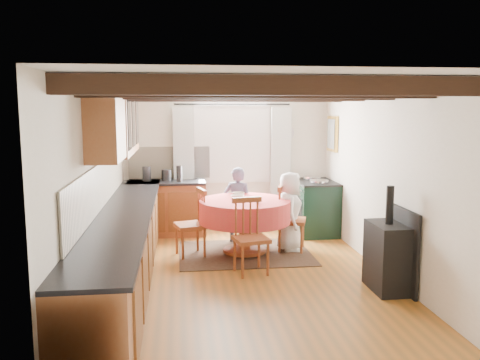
{
  "coord_description": "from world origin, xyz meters",
  "views": [
    {
      "loc": [
        -0.83,
        -5.98,
        2.13
      ],
      "look_at": [
        0.0,
        0.8,
        1.15
      ],
      "focal_mm": 37.46,
      "sensor_mm": 36.0,
      "label": 1
    }
  ],
  "objects": [
    {
      "name": "curtain_rod",
      "position": [
        0.1,
        2.65,
        2.2
      ],
      "size": [
        2.0,
        0.03,
        0.03
      ],
      "primitive_type": "cylinder",
      "rotation": [
        0.0,
        1.57,
        0.0
      ],
      "color": "black",
      "rests_on": "wall_back"
    },
    {
      "name": "bowl_b",
      "position": [
        0.06,
        1.47,
        0.83
      ],
      "size": [
        0.2,
        0.2,
        0.06
      ],
      "primitive_type": "imported",
      "rotation": [
        0.0,
        0.0,
        3.19
      ],
      "color": "silver",
      "rests_on": "dining_table"
    },
    {
      "name": "wall_back",
      "position": [
        0.0,
        2.75,
        1.2
      ],
      "size": [
        3.6,
        0.0,
        2.4
      ],
      "primitive_type": "cube",
      "color": "silver",
      "rests_on": "ground"
    },
    {
      "name": "curtain_left",
      "position": [
        -0.75,
        2.65,
        1.1
      ],
      "size": [
        0.35,
        0.1,
        2.1
      ],
      "primitive_type": "cube",
      "color": "silver",
      "rests_on": "wall_back"
    },
    {
      "name": "canister_slim",
      "position": [
        -0.83,
        2.34,
        1.05
      ],
      "size": [
        0.09,
        0.09,
        0.26
      ],
      "primitive_type": "cylinder",
      "color": "#262628",
      "rests_on": "worktop_back"
    },
    {
      "name": "worktop_left",
      "position": [
        -1.48,
        0.0,
        0.9
      ],
      "size": [
        0.64,
        5.3,
        0.04
      ],
      "primitive_type": "cube",
      "color": "black",
      "rests_on": "base_cabinet_left"
    },
    {
      "name": "wall_cabinet_solid",
      "position": [
        -1.63,
        -0.3,
        1.9
      ],
      "size": [
        0.34,
        0.9,
        0.7
      ],
      "primitive_type": "cube",
      "color": "brown",
      "rests_on": "wall_left"
    },
    {
      "name": "beam_c",
      "position": [
        0.0,
        0.0,
        2.31
      ],
      "size": [
        3.6,
        0.16,
        0.16
      ],
      "primitive_type": "cube",
      "color": "black",
      "rests_on": "ceiling"
    },
    {
      "name": "window_frame",
      "position": [
        0.1,
        2.73,
        1.6
      ],
      "size": [
        1.34,
        0.03,
        1.54
      ],
      "primitive_type": "cube",
      "color": "white",
      "rests_on": "wall_back"
    },
    {
      "name": "wall_picture",
      "position": [
        1.77,
        2.3,
        1.7
      ],
      "size": [
        0.04,
        0.5,
        0.6
      ],
      "primitive_type": "cube",
      "color": "gold",
      "rests_on": "wall_right"
    },
    {
      "name": "curtain_right",
      "position": [
        0.95,
        2.65,
        1.1
      ],
      "size": [
        0.35,
        0.1,
        2.1
      ],
      "primitive_type": "cube",
      "color": "silver",
      "rests_on": "wall_back"
    },
    {
      "name": "bowl_a",
      "position": [
        0.02,
        1.29,
        0.83
      ],
      "size": [
        0.25,
        0.25,
        0.05
      ],
      "primitive_type": "imported",
      "rotation": [
        0.0,
        0.0,
        1.28
      ],
      "color": "silver",
      "rests_on": "dining_table"
    },
    {
      "name": "child_right",
      "position": [
        0.8,
        1.23,
        0.6
      ],
      "size": [
        0.45,
        0.63,
        1.19
      ],
      "primitive_type": "imported",
      "rotation": [
        0.0,
        0.0,
        1.44
      ],
      "color": "white",
      "rests_on": "floor"
    },
    {
      "name": "aga_range",
      "position": [
        1.47,
        2.23,
        0.46
      ],
      "size": [
        0.65,
        1.0,
        0.92
      ],
      "primitive_type": null,
      "color": "black",
      "rests_on": "floor"
    },
    {
      "name": "canister_tall",
      "position": [
        -1.37,
        2.48,
        1.04
      ],
      "size": [
        0.14,
        0.14,
        0.24
      ],
      "primitive_type": "cylinder",
      "color": "#262628",
      "rests_on": "worktop_back"
    },
    {
      "name": "rug",
      "position": [
        0.11,
        1.14,
        0.01
      ],
      "size": [
        1.93,
        1.5,
        0.01
      ],
      "primitive_type": "cube",
      "color": "#4A392D",
      "rests_on": "floor"
    },
    {
      "name": "wall_cabinet_glass",
      "position": [
        -1.63,
        1.2,
        1.95
      ],
      "size": [
        0.34,
        1.8,
        0.9
      ],
      "primitive_type": "cube",
      "color": "brown",
      "rests_on": "wall_left"
    },
    {
      "name": "beam_b",
      "position": [
        0.0,
        -1.0,
        2.31
      ],
      "size": [
        3.6,
        0.16,
        0.16
      ],
      "primitive_type": "cube",
      "color": "black",
      "rests_on": "ceiling"
    },
    {
      "name": "canister_wide",
      "position": [
        -1.05,
        2.51,
        1.01
      ],
      "size": [
        0.16,
        0.16,
        0.18
      ],
      "primitive_type": "cylinder",
      "color": "#262628",
      "rests_on": "worktop_back"
    },
    {
      "name": "worktop_back",
      "position": [
        -1.05,
        2.43,
        0.9
      ],
      "size": [
        1.3,
        0.64,
        0.04
      ],
      "primitive_type": "cube",
      "color": "black",
      "rests_on": "base_cabinet_back"
    },
    {
      "name": "floor",
      "position": [
        0.0,
        0.0,
        0.0
      ],
      "size": [
        3.6,
        5.5,
        0.0
      ],
      "primitive_type": "cube",
      "color": "#9D5D20",
      "rests_on": "ground"
    },
    {
      "name": "window_pane",
      "position": [
        0.1,
        2.74,
        1.6
      ],
      "size": [
        1.2,
        0.01,
        1.4
      ],
      "primitive_type": "cube",
      "color": "white",
      "rests_on": "wall_back"
    },
    {
      "name": "ceiling",
      "position": [
        0.0,
        0.0,
        2.4
      ],
      "size": [
        3.6,
        5.5,
        0.0
      ],
      "primitive_type": "cube",
      "color": "white",
      "rests_on": "ground"
    },
    {
      "name": "wall_front",
      "position": [
        0.0,
        -2.75,
        1.2
      ],
      "size": [
        3.6,
        0.0,
        2.4
      ],
      "primitive_type": "cube",
      "color": "silver",
      "rests_on": "ground"
    },
    {
      "name": "cast_iron_stove",
      "position": [
        1.58,
        -0.55,
        0.62
      ],
      "size": [
        0.37,
        0.62,
        1.24
      ],
      "primitive_type": null,
      "color": "black",
      "rests_on": "floor"
    },
    {
      "name": "chair_near",
      "position": [
        0.08,
        0.24,
        0.49
      ],
      "size": [
        0.5,
        0.52,
        0.98
      ],
      "primitive_type": null,
      "rotation": [
        0.0,
        0.0,
        0.2
      ],
      "color": "brown",
      "rests_on": "floor"
    },
    {
      "name": "beam_a",
      "position": [
        0.0,
        -2.0,
        2.31
      ],
      "size": [
        3.6,
        0.16,
        0.16
      ],
      "primitive_type": "cube",
      "color": "black",
      "rests_on": "ceiling"
    },
    {
      "name": "dining_table",
      "position": [
        0.11,
        1.14,
        0.4
      ],
      "size": [
        1.33,
        1.33,
        0.8
      ],
      "primitive_type": null,
      "color": "#B94B3B",
      "rests_on": "floor"
    },
    {
      "name": "chair_right",
      "position": [
        0.83,
        1.21,
        0.5
      ],
      "size": [
        0.55,
        0.54,
        1.0
      ],
      "primitive_type": null,
      "rotation": [
        0.0,
        0.0,
        1.27
      ],
      "color": "brown",
      "rests_on": "floor"
    },
    {
      "name": "beam_e",
      "position": [
        0.0,
        2.0,
        2.31
      ],
      "size": [
        3.6,
        0.16,
        0.16
      ],
      "primitive_type": "cube",
      "color": "black",
      "rests_on": "ceiling"
    },
    {
      "name": "wall_right",
      "position": [
        1.8,
        0.0,
        1.2
      ],
      "size": [
        0.0,
        5.5,
        2.4
      ],
      "primitive_type": "cube",
      "color": "silver",
      "rests_on": "ground"
    },
    {
      "name": "child_far",
      "position": [
        0.08,
        1.79,
        0.61
      ],
      "size": [
        0.5,
        0.4,
        1.22
      ],
      "primitive_type": "imported",
      "rotation": [
        0.0,
        0.0,
        2.87
      ],
      "color": "#515472",
      "rests_on": "floor"
    },
    {
      "name": "chair_left",
      "position": [
        -0.69,
        1.12,
        0.49
      ],
      "size": [
        0.53,
        0.52,
        0.99
      ],
      "primitive_type": null,
      "rotation": [
        0.0,
        0.0,
        -1.32
      ],
      "color": "brown",
      "rests_on": "floor"
    },
    {
      "name": "wall_plate",
      "position": [
        1.05,
        2.72,
        1.7
      ],
      "size": [
        0.3,
        0.02,
        0.3
      ],
      "primitive_type": "cylinder",
      "rotation": [
        1.57,
        0.0,
        0.0
      ],
      "color": "silver",
      "rests_on": "wall_back"
    },
    {
      "name": "beam_d",
      "position": [
        0.0,
        1.0,
        2.31
      ],
      "size": [
        3.6,
        0.16,
        0.16
      ],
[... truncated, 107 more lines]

